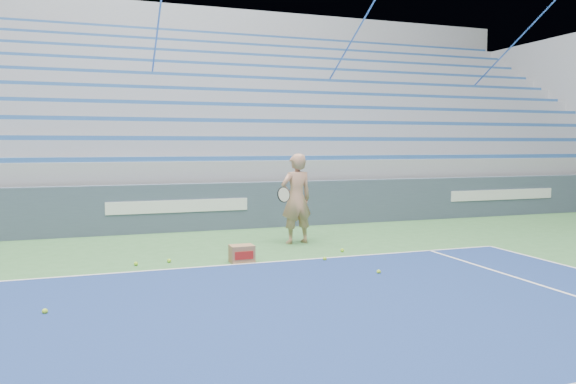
{
  "coord_description": "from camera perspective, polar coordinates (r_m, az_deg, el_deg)",
  "views": [
    {
      "loc": [
        -1.82,
        2.94,
        1.99
      ],
      "look_at": [
        1.47,
        12.38,
        1.15
      ],
      "focal_mm": 35.0,
      "sensor_mm": 36.0,
      "label": 1
    }
  ],
  "objects": [
    {
      "name": "sponsor_barrier",
      "position": [
        13.15,
        -11.1,
        -1.57
      ],
      "size": [
        30.0,
        0.32,
        1.1
      ],
      "color": "#3F4C5F",
      "rests_on": "ground"
    },
    {
      "name": "bleachers",
      "position": [
        18.75,
        -13.68,
        5.8
      ],
      "size": [
        31.0,
        9.15,
        7.3
      ],
      "color": "#989AA0",
      "rests_on": "ground"
    },
    {
      "name": "tennis_player",
      "position": [
        11.29,
        0.84,
        -0.69
      ],
      "size": [
        0.96,
        0.88,
        1.82
      ],
      "color": "tan",
      "rests_on": "ground"
    },
    {
      "name": "ball_box",
      "position": [
        9.59,
        -4.71,
        -6.28
      ],
      "size": [
        0.4,
        0.32,
        0.3
      ],
      "color": "#956C48",
      "rests_on": "ground"
    },
    {
      "name": "tennis_ball_0",
      "position": [
        7.34,
        -23.46,
        -11.07
      ],
      "size": [
        0.07,
        0.07,
        0.07
      ],
      "primitive_type": "sphere",
      "color": "#B1E52E",
      "rests_on": "ground"
    },
    {
      "name": "tennis_ball_1",
      "position": [
        9.78,
        -11.99,
        -6.84
      ],
      "size": [
        0.07,
        0.07,
        0.07
      ],
      "primitive_type": "sphere",
      "color": "#B1E52E",
      "rests_on": "ground"
    },
    {
      "name": "tennis_ball_2",
      "position": [
        10.54,
        5.53,
        -5.91
      ],
      "size": [
        0.07,
        0.07,
        0.07
      ],
      "primitive_type": "sphere",
      "color": "#B1E52E",
      "rests_on": "ground"
    },
    {
      "name": "tennis_ball_3",
      "position": [
        8.87,
        9.2,
        -8.01
      ],
      "size": [
        0.07,
        0.07,
        0.07
      ],
      "primitive_type": "sphere",
      "color": "#B1E52E",
      "rests_on": "ground"
    },
    {
      "name": "tennis_ball_4",
      "position": [
        9.74,
        3.76,
        -6.79
      ],
      "size": [
        0.07,
        0.07,
        0.07
      ],
      "primitive_type": "sphere",
      "color": "#B1E52E",
      "rests_on": "ground"
    },
    {
      "name": "tennis_ball_5",
      "position": [
        9.67,
        -15.19,
        -7.04
      ],
      "size": [
        0.07,
        0.07,
        0.07
      ],
      "primitive_type": "sphere",
      "color": "#B1E52E",
      "rests_on": "ground"
    }
  ]
}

